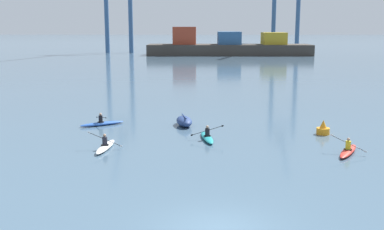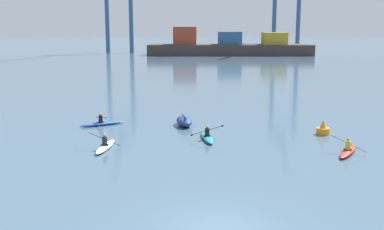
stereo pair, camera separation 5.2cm
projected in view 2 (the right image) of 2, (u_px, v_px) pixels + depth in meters
name	position (u px, v px, depth m)	size (l,w,h in m)	color
ground_plane	(217.00, 230.00, 16.97)	(800.00, 800.00, 0.00)	#425B70
container_barge	(228.00, 46.00, 120.01)	(41.78, 10.24, 7.19)	#38332D
capsized_dinghy	(184.00, 121.00, 34.64)	(1.59, 2.76, 0.76)	navy
channel_buoy	(323.00, 129.00, 31.87)	(0.90, 0.90, 1.00)	orange
kayak_teal	(207.00, 137.00, 30.48)	(2.21, 3.45, 0.96)	teal
kayak_blue	(102.00, 123.00, 34.81)	(3.22, 2.26, 0.95)	#2856B2
kayak_red	(348.00, 151.00, 27.12)	(2.17, 3.27, 1.06)	red
kayak_white	(105.00, 146.00, 28.14)	(2.15, 3.44, 1.09)	silver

